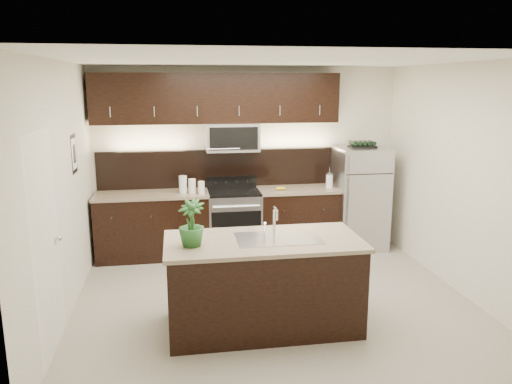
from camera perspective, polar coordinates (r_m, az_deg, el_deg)
ground at (r=5.96m, az=1.90°, el=-12.05°), size 4.50×4.50×0.00m
room_walls at (r=5.42m, az=0.95°, el=4.22°), size 4.52×4.02×2.71m
counter_run at (r=7.31m, az=-4.15°, el=-3.47°), size 3.51×0.65×0.94m
upper_fixtures at (r=7.19m, az=-4.25°, el=9.76°), size 3.49×0.40×1.66m
island at (r=5.15m, az=0.83°, el=-10.39°), size 1.96×0.96×0.94m
sink_faucet at (r=5.02m, az=2.52°, el=-5.13°), size 0.84×0.50×0.28m
refrigerator at (r=7.65m, az=11.79°, el=-0.71°), size 0.74×0.67×1.53m
wine_rack at (r=7.51m, az=12.06°, el=5.31°), size 0.38×0.23×0.09m
plant at (r=4.77m, az=-7.40°, el=-3.55°), size 0.33×0.33×0.45m
canisters at (r=7.07m, az=-7.56°, el=0.73°), size 0.35×0.19×0.25m
french_press at (r=7.45m, az=8.38°, el=1.31°), size 0.10×0.10×0.30m
bananas at (r=7.24m, az=2.47°, el=0.41°), size 0.16×0.13×0.05m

